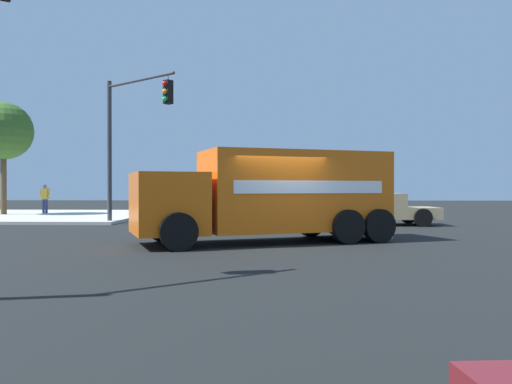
% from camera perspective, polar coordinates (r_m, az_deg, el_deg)
% --- Properties ---
extents(ground_plane, '(100.00, 100.00, 0.00)m').
position_cam_1_polar(ground_plane, '(14.72, 2.99, -5.88)').
color(ground_plane, black).
extents(sidewalk_corner_near, '(11.93, 11.93, 0.14)m').
position_cam_1_polar(sidewalk_corner_near, '(30.79, -23.13, -2.45)').
color(sidewalk_corner_near, beige).
rests_on(sidewalk_corner_near, ground).
extents(delivery_truck, '(5.16, 7.93, 2.72)m').
position_cam_1_polar(delivery_truck, '(15.28, 1.74, -0.29)').
color(delivery_truck, orange).
rests_on(delivery_truck, ground).
extents(traffic_light_primary, '(2.82, 3.59, 6.31)m').
position_cam_1_polar(traffic_light_primary, '(23.03, -14.16, 7.10)').
color(traffic_light_primary, '#38383D').
rests_on(traffic_light_primary, sidewalk_corner_near).
extents(pickup_tan, '(2.38, 5.26, 1.38)m').
position_cam_1_polar(pickup_tan, '(22.85, 13.40, -1.79)').
color(pickup_tan, tan).
rests_on(pickup_tan, ground).
extents(pedestrian_near_corner, '(0.24, 0.53, 1.66)m').
position_cam_1_polar(pedestrian_near_corner, '(32.02, -22.53, -0.53)').
color(pedestrian_near_corner, navy).
rests_on(pedestrian_near_corner, sidewalk_corner_near).
extents(shade_tree_near, '(3.21, 3.21, 6.26)m').
position_cam_1_polar(shade_tree_near, '(31.89, -26.40, 6.09)').
color(shade_tree_near, brown).
rests_on(shade_tree_near, sidewalk_corner_near).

